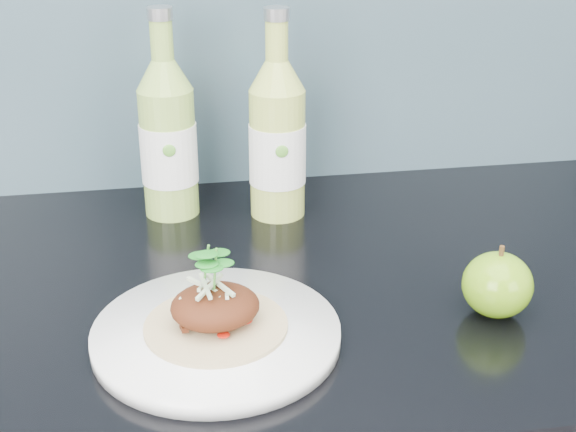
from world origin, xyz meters
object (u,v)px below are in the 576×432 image
Objects in this scene: cider_bottle_left at (168,139)px; cider_bottle_right at (277,140)px; dinner_plate at (216,334)px; green_apple at (497,285)px.

cider_bottle_left is 0.14m from cider_bottle_right.
cider_bottle_left reaches higher than dinner_plate.
green_apple is 0.45m from cider_bottle_left.
dinner_plate is 0.29m from green_apple.
cider_bottle_left is (-0.03, 0.31, 0.09)m from dinner_plate.
cider_bottle_left reaches higher than green_apple.
cider_bottle_right reaches higher than green_apple.
green_apple reaches higher than dinner_plate.
cider_bottle_right is at bearing -6.84° from cider_bottle_left.
cider_bottle_left and cider_bottle_right have the same top height.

